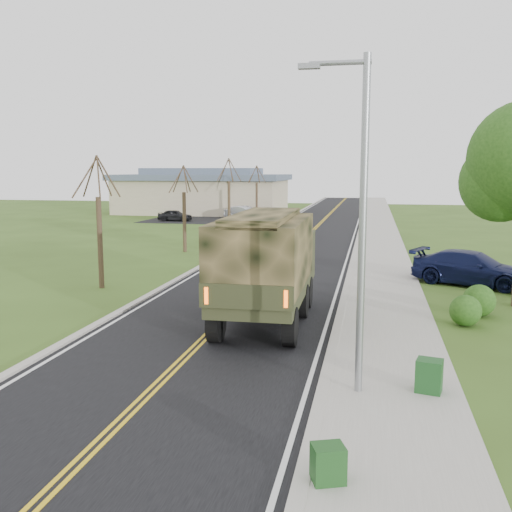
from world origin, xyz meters
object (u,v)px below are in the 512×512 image
(utility_box_far, at_px, (328,463))
(utility_box_near, at_px, (429,376))
(military_truck, at_px, (267,260))
(sedan_silver, at_px, (295,230))
(pickup_navy, at_px, (472,268))
(suv_champagne, at_px, (269,243))

(utility_box_far, bearing_deg, utility_box_near, 44.79)
(military_truck, height_order, sedan_silver, military_truck)
(pickup_navy, distance_m, utility_box_far, 19.60)
(military_truck, relative_size, sedan_silver, 1.88)
(pickup_navy, xyz_separation_m, utility_box_near, (-3.23, -14.34, -0.31))
(pickup_navy, bearing_deg, sedan_silver, 57.94)
(utility_box_far, bearing_deg, military_truck, 85.51)
(utility_box_near, distance_m, utility_box_far, 4.98)
(military_truck, height_order, utility_box_far, military_truck)
(sedan_silver, distance_m, utility_box_far, 36.16)
(sedan_silver, bearing_deg, utility_box_far, -73.85)
(utility_box_far, bearing_deg, sedan_silver, 77.99)
(military_truck, bearing_deg, pickup_navy, 44.67)
(utility_box_near, bearing_deg, sedan_silver, 116.37)
(military_truck, height_order, suv_champagne, military_truck)
(suv_champagne, distance_m, sedan_silver, 8.81)
(utility_box_near, xyz_separation_m, utility_box_far, (-2.07, -4.52, -0.07))
(suv_champagne, relative_size, sedan_silver, 1.25)
(military_truck, bearing_deg, utility_box_far, -74.89)
(sedan_silver, height_order, utility_box_far, sedan_silver)
(sedan_silver, xyz_separation_m, utility_box_near, (7.47, -31.23, -0.20))
(suv_champagne, bearing_deg, pickup_navy, -28.06)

